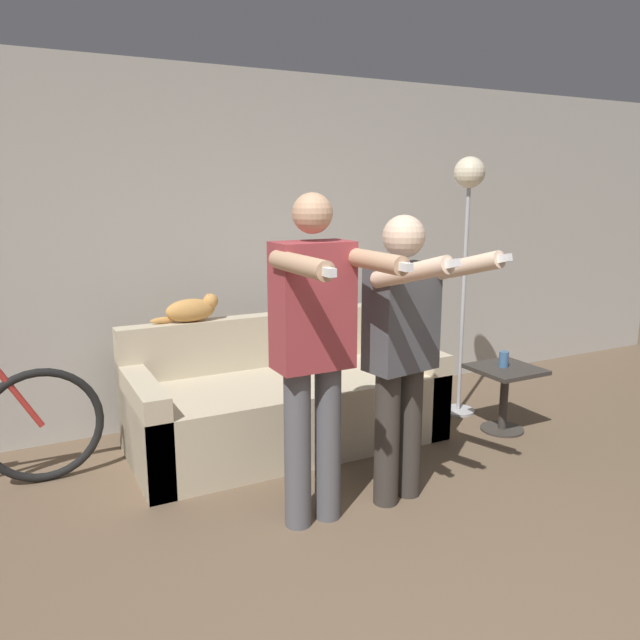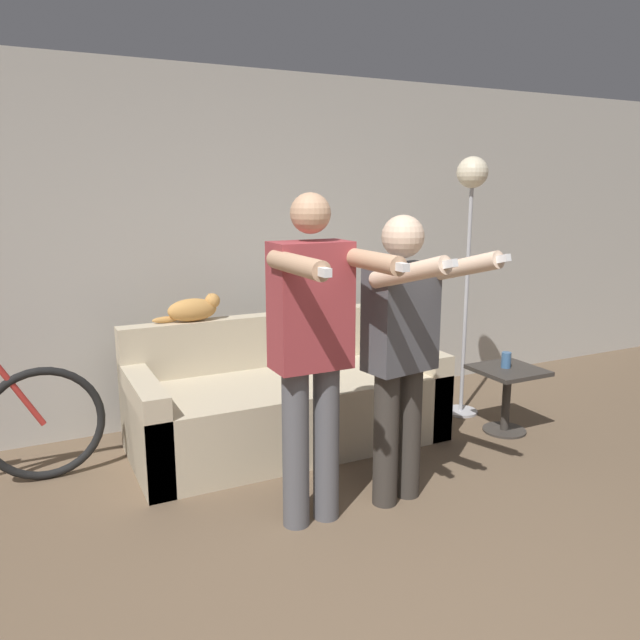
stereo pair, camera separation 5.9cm
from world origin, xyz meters
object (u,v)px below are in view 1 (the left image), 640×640
floor_lamp (468,209)px  side_table (505,385)px  person_right (404,342)px  cup (504,359)px  person_left (314,342)px  couch (286,403)px  cat (192,309)px

floor_lamp → side_table: 1.33m
person_right → cup: size_ratio=14.17×
person_right → floor_lamp: (1.23, 0.98, 0.66)m
person_left → cup: size_ratio=15.20×
couch → person_left: size_ratio=1.22×
couch → cat: (-0.53, 0.35, 0.65)m
couch → floor_lamp: size_ratio=1.07×
side_table → couch: bearing=160.7°
cat → side_table: size_ratio=0.97×
couch → cat: size_ratio=4.52×
person_right → side_table: bearing=13.6°
floor_lamp → person_left: bearing=-151.1°
couch → cup: 1.60m
person_right → couch: bearing=94.1°
side_table → floor_lamp: bearing=94.8°
person_right → side_table: size_ratio=3.35×
floor_lamp → cup: floor_lamp is taller
cat → couch: bearing=-33.2°
side_table → cup: 0.19m
person_left → cup: 1.93m
person_left → cat: person_left is taller
side_table → cat: bearing=156.7°
cat → side_table: bearing=-23.3°
couch → side_table: 1.60m
couch → side_table: couch is taller
person_left → person_right: size_ratio=1.07×
couch → cat: bearing=146.8°
person_right → cat: size_ratio=3.45×
person_right → cat: bearing=110.2°
cat → cup: bearing=-22.9°
cat → cup: (2.03, -0.86, -0.40)m
couch → person_right: bearing=-77.1°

